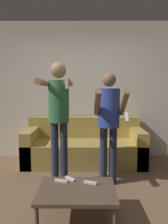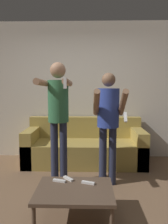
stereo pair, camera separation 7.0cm
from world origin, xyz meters
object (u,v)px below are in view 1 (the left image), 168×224
object	(u,v)px
remote_far	(70,179)
person_standing_left	(59,109)
person_standing_right	(109,117)
coffee_table	(77,192)
remote_near	(90,183)
couch	(84,148)
remote_mid	(61,181)

from	to	relation	value
remote_far	person_standing_left	bearing A→B (deg)	107.64
person_standing_right	coffee_table	bearing A→B (deg)	-115.90
person_standing_right	coffee_table	distance (m)	1.19
person_standing_left	remote_near	distance (m)	1.14
coffee_table	couch	bearing A→B (deg)	87.85
person_standing_right	remote_far	size ratio (longest dim) A/B	12.24
person_standing_right	remote_near	world-z (taller)	person_standing_right
person_standing_left	coffee_table	size ratio (longest dim) A/B	2.16
coffee_table	remote_far	bearing A→B (deg)	110.79
person_standing_right	remote_near	xyz separation A→B (m)	(-0.28, -0.75, -0.64)
couch	remote_near	size ratio (longest dim) A/B	14.20
remote_far	coffee_table	bearing A→B (deg)	-69.21
couch	person_standing_left	xyz separation A→B (m)	(-0.36, -0.92, 0.83)
coffee_table	remote_mid	bearing A→B (deg)	137.10
remote_mid	person_standing_right	bearing A→B (deg)	48.90
couch	remote_mid	size ratio (longest dim) A/B	14.15
person_standing_left	coffee_table	world-z (taller)	person_standing_left
remote_mid	remote_far	bearing A→B (deg)	30.92
couch	remote_far	world-z (taller)	couch
remote_mid	person_standing_left	bearing A→B (deg)	98.46
remote_near	remote_far	size ratio (longest dim) A/B	1.16
coffee_table	remote_near	size ratio (longest dim) A/B	5.35
coffee_table	remote_mid	distance (m)	0.26
remote_mid	remote_far	size ratio (longest dim) A/B	1.16
coffee_table	remote_near	bearing A→B (deg)	41.68
person_standing_right	remote_near	distance (m)	1.02
person_standing_right	remote_near	bearing A→B (deg)	-110.58
person_standing_right	remote_far	distance (m)	1.04
remote_near	remote_mid	distance (m)	0.33
couch	remote_mid	xyz separation A→B (m)	(-0.25, -1.61, 0.07)
coffee_table	remote_far	xyz separation A→B (m)	(-0.09, 0.23, 0.05)
remote_mid	remote_far	world-z (taller)	same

